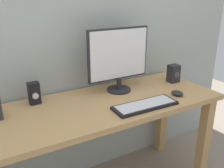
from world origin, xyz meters
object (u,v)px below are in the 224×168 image
object	(u,v)px
keyboard_primary	(145,105)
speaker_right	(174,73)
audio_controller	(34,93)
monitor	(119,58)
desk	(105,119)
mouse	(177,93)

from	to	relation	value
keyboard_primary	speaker_right	bearing A→B (deg)	29.06
audio_controller	monitor	bearing A→B (deg)	-6.66
desk	keyboard_primary	distance (m)	0.31
desk	mouse	world-z (taller)	mouse
desk	audio_controller	bearing A→B (deg)	152.80
speaker_right	audio_controller	world-z (taller)	audio_controller
desk	audio_controller	world-z (taller)	audio_controller
mouse	keyboard_primary	bearing A→B (deg)	174.41
desk	mouse	bearing A→B (deg)	-16.99
mouse	audio_controller	size ratio (longest dim) A/B	0.62
desk	monitor	world-z (taller)	monitor
mouse	speaker_right	distance (m)	0.30
desk	monitor	size ratio (longest dim) A/B	3.38
monitor	speaker_right	distance (m)	0.53
speaker_right	audio_controller	xyz separation A→B (m)	(-1.10, 0.13, 0.00)
keyboard_primary	mouse	distance (m)	0.32
keyboard_primary	audio_controller	world-z (taller)	audio_controller
mouse	speaker_right	bearing A→B (deg)	40.75
monitor	mouse	distance (m)	0.49
keyboard_primary	monitor	bearing A→B (deg)	90.18
monitor	speaker_right	bearing A→B (deg)	-7.27
keyboard_primary	mouse	xyz separation A→B (m)	(0.31, 0.04, 0.01)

